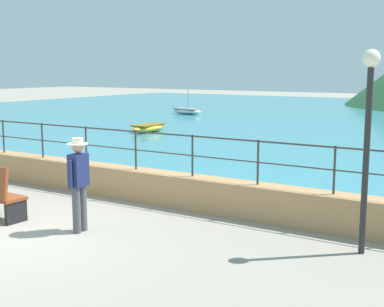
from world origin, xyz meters
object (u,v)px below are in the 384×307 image
at_px(person_walking, 79,180).
at_px(boat_3, 149,128).
at_px(boat_4, 187,111).
at_px(lamp_post, 368,119).

height_order(person_walking, boat_3, person_walking).
height_order(person_walking, boat_4, person_walking).
relative_size(person_walking, boat_4, 0.72).
xyz_separation_m(boat_3, boat_4, (-3.85, 9.31, 0.00)).
height_order(lamp_post, boat_4, lamp_post).
distance_m(person_walking, boat_3, 15.32).
bearing_deg(person_walking, lamp_post, 18.72).
bearing_deg(boat_3, boat_4, 112.44).
relative_size(person_walking, boat_3, 0.75).
xyz_separation_m(lamp_post, boat_3, (-12.84, 11.37, -1.94)).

